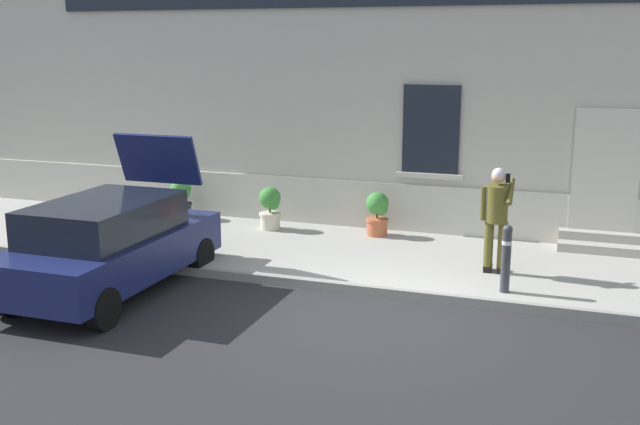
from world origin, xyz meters
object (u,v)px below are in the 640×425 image
object	(u,v)px
bollard_near_person	(506,256)
planter_cream	(270,207)
planter_terracotta	(377,213)
hatchback_car_navy	(111,243)
person_on_phone	(497,213)
planter_charcoal	(182,197)

from	to	relation	value
bollard_near_person	planter_cream	distance (m)	5.48
planter_terracotta	bollard_near_person	bearing A→B (deg)	-44.65
bollard_near_person	planter_terracotta	size ratio (longest dim) A/B	1.22
planter_terracotta	planter_cream	bearing A→B (deg)	-174.23
hatchback_car_navy	planter_cream	xyz separation A→B (m)	(0.94, 4.08, -0.19)
bollard_near_person	hatchback_car_navy	bearing A→B (deg)	-164.50
hatchback_car_navy	person_on_phone	world-z (taller)	hatchback_car_navy
person_on_phone	planter_charcoal	bearing A→B (deg)	153.02
bollard_near_person	planter_cream	size ratio (longest dim) A/B	1.22
bollard_near_person	planter_charcoal	world-z (taller)	bollard_near_person
hatchback_car_navy	bollard_near_person	size ratio (longest dim) A/B	3.89
person_on_phone	planter_cream	distance (m)	4.91
hatchback_car_navy	planter_terracotta	xyz separation A→B (m)	(3.11, 4.30, -0.19)
planter_charcoal	planter_cream	distance (m)	2.19
planter_cream	planter_terracotta	bearing A→B (deg)	5.77
planter_terracotta	hatchback_car_navy	bearing A→B (deg)	-125.82
person_on_phone	hatchback_car_navy	bearing A→B (deg)	-167.48
person_on_phone	planter_cream	bearing A→B (deg)	149.50
planter_cream	bollard_near_person	bearing A→B (deg)	-26.78
bollard_near_person	planter_charcoal	size ratio (longest dim) A/B	1.22
hatchback_car_navy	planter_charcoal	xyz separation A→B (m)	(-1.23, 4.35, -0.19)
planter_charcoal	person_on_phone	bearing A→B (deg)	-14.95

